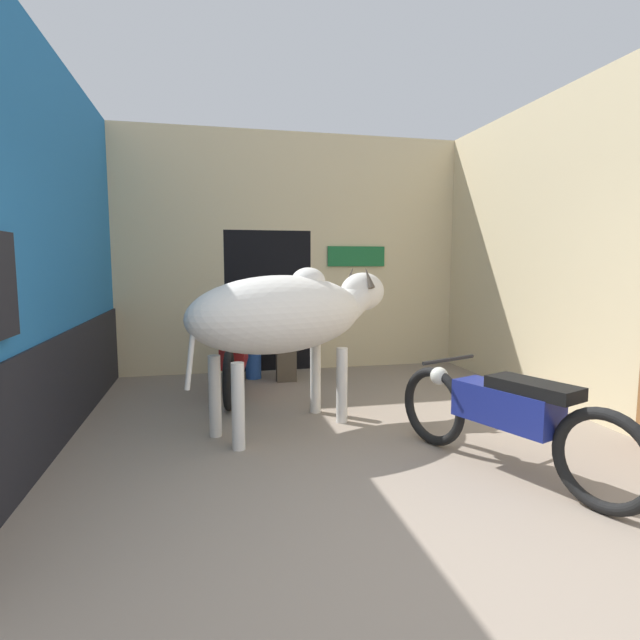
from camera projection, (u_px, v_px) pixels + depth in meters
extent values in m
plane|color=gray|center=(461.00, 574.00, 2.50)|extent=(30.00, 30.00, 0.00)
cube|color=#236BAD|center=(43.00, 246.00, 4.17)|extent=(0.18, 4.98, 3.39)
cube|color=black|center=(64.00, 388.00, 4.33)|extent=(0.03, 4.98, 0.95)
cube|color=beige|center=(292.00, 182.00, 7.11)|extent=(4.92, 0.18, 1.37)
cube|color=beige|center=(171.00, 303.00, 6.93)|extent=(1.47, 0.18, 2.01)
cube|color=beige|center=(381.00, 299.00, 7.60)|extent=(2.21, 0.18, 2.01)
cube|color=black|center=(265.00, 299.00, 7.57)|extent=(1.24, 0.90, 2.01)
cube|color=#196633|center=(356.00, 256.00, 7.33)|extent=(0.86, 0.03, 0.29)
cube|color=beige|center=(570.00, 250.00, 5.28)|extent=(0.18, 4.98, 3.39)
ellipsoid|color=silver|center=(280.00, 314.00, 4.58)|extent=(2.00, 1.50, 0.72)
ellipsoid|color=silver|center=(308.00, 281.00, 4.75)|extent=(0.44, 0.42, 0.26)
cylinder|color=silver|center=(349.00, 303.00, 5.10)|extent=(0.57, 0.51, 0.47)
ellipsoid|color=silver|center=(362.00, 292.00, 5.21)|extent=(0.63, 0.54, 0.40)
cylinder|color=silver|center=(191.00, 350.00, 4.05)|extent=(0.14, 0.10, 0.66)
cylinder|color=silver|center=(315.00, 378.00, 5.18)|extent=(0.11, 0.11, 0.74)
cylinder|color=silver|center=(342.00, 385.00, 4.86)|extent=(0.11, 0.11, 0.74)
cylinder|color=silver|center=(215.00, 396.00, 4.46)|extent=(0.11, 0.11, 0.74)
cylinder|color=silver|center=(238.00, 406.00, 4.14)|extent=(0.11, 0.11, 0.74)
cone|color=#473D33|center=(350.00, 277.00, 5.27)|extent=(0.13, 0.17, 0.23)
cone|color=#473D33|center=(369.00, 278.00, 5.05)|extent=(0.13, 0.17, 0.23)
torus|color=black|center=(603.00, 461.00, 3.08)|extent=(0.31, 0.66, 0.67)
torus|color=black|center=(433.00, 406.00, 4.26)|extent=(0.31, 0.66, 0.67)
cube|color=navy|center=(506.00, 406.00, 3.65)|extent=(0.54, 0.83, 0.28)
cube|color=black|center=(533.00, 388.00, 3.45)|extent=(0.47, 0.68, 0.09)
cylinder|color=black|center=(449.00, 360.00, 4.08)|extent=(0.55, 0.24, 0.03)
sphere|color=silver|center=(439.00, 376.00, 4.18)|extent=(0.15, 0.15, 0.15)
torus|color=black|center=(229.00, 380.00, 5.26)|extent=(0.17, 0.65, 0.65)
torus|color=black|center=(239.00, 356.00, 6.66)|extent=(0.17, 0.65, 0.65)
cube|color=maroon|center=(234.00, 352.00, 5.94)|extent=(0.38, 0.81, 0.28)
cube|color=black|center=(233.00, 340.00, 5.71)|extent=(0.34, 0.65, 0.09)
cylinder|color=black|center=(238.00, 326.00, 6.46)|extent=(0.58, 0.11, 0.03)
sphere|color=silver|center=(238.00, 336.00, 6.57)|extent=(0.15, 0.15, 0.15)
cube|color=brown|center=(286.00, 365.00, 6.57)|extent=(0.26, 0.14, 0.44)
cube|color=brown|center=(285.00, 344.00, 6.63)|extent=(0.26, 0.32, 0.11)
cube|color=beige|center=(284.00, 323.00, 6.66)|extent=(0.37, 0.20, 0.54)
sphere|color=tan|center=(284.00, 295.00, 6.62)|extent=(0.20, 0.20, 0.20)
cylinder|color=#2856B2|center=(253.00, 364.00, 6.74)|extent=(0.21, 0.21, 0.40)
cylinder|color=#2856B2|center=(253.00, 348.00, 6.72)|extent=(0.30, 0.30, 0.04)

